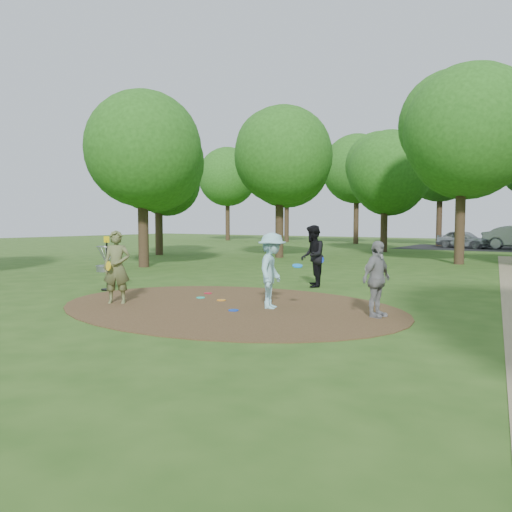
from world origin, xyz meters
The scene contains 14 objects.
ground centered at (0.00, 0.00, 0.00)m, with size 100.00×100.00×0.00m, color #2D5119.
dirt_clearing centered at (0.00, 0.00, 0.01)m, with size 8.40×8.40×0.02m, color #47301C.
parking_lot centered at (2.00, 30.00, 0.00)m, with size 14.00×8.00×0.01m, color black.
player_observer_with_disc centered at (-2.41, -1.15, 0.87)m, with size 0.76×0.71×1.75m.
player_throwing_with_disc centered at (1.01, 0.32, 0.86)m, with size 1.26×1.25×1.71m.
player_walking_with_disc centered at (0.06, 4.16, 0.93)m, with size 1.02×1.11×1.85m.
player_waiting_with_disc centered at (3.33, 0.62, 0.79)m, with size 0.55×0.98×1.57m.
disc_ground_cyan centered at (-1.26, 0.55, 0.03)m, with size 0.22×0.22×0.02m, color #19CFB4.
disc_ground_blue centered at (0.50, -0.44, 0.03)m, with size 0.22×0.22×0.02m, color #0B39C6.
disc_ground_red centered at (-1.60, 1.26, 0.03)m, with size 0.22×0.22×0.02m, color red.
car_left centered at (-0.68, 29.69, 0.65)m, with size 1.54×3.82×1.30m, color #A3A8AB.
disc_ground_orange centered at (-0.58, 0.52, 0.03)m, with size 0.22×0.22×0.02m, color orange.
disc_golf_basket centered at (-4.50, 0.30, 0.87)m, with size 0.63×0.63×1.54m.
tree_ring centered at (2.97, 7.76, 5.18)m, with size 36.93×45.13×9.09m.
Camera 1 is at (6.87, -9.12, 1.97)m, focal length 35.00 mm.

